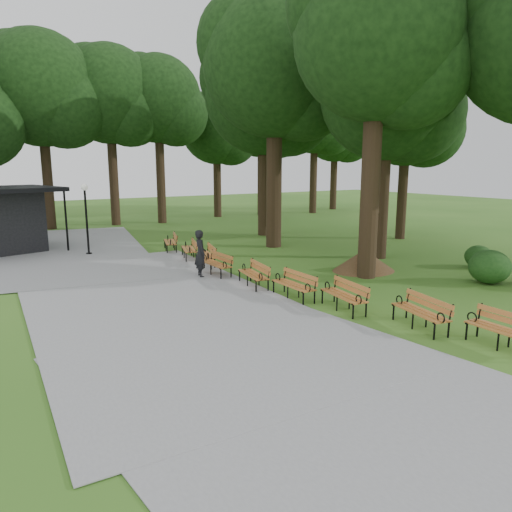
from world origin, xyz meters
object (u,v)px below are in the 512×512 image
bench_1 (420,312)px  bench_3 (293,285)px  bench_6 (206,255)px  dirt_mound (364,260)px  lawn_tree_0 (377,38)px  lawn_tree_1 (388,93)px  lawn_tree_4 (265,95)px  lawn_tree_5 (407,116)px  bench_7 (189,249)px  lawn_tree_2 (275,66)px  bench_5 (216,264)px  lamp_post (86,204)px  person (200,254)px  bench_2 (343,296)px  bench_4 (253,275)px  bench_0 (505,331)px  bench_8 (170,242)px

bench_1 → bench_3: 4.20m
bench_6 → dirt_mound: bearing=63.9°
bench_1 → bench_3: size_ratio=1.00×
lawn_tree_0 → lawn_tree_1: (3.28, 2.44, -1.31)m
lawn_tree_4 → dirt_mound: bearing=-100.6°
bench_1 → lawn_tree_5: lawn_tree_5 is taller
lawn_tree_5 → bench_7: bearing=175.5°
lawn_tree_5 → lawn_tree_2: bearing=168.1°
bench_3 → lawn_tree_4: size_ratio=0.16×
bench_5 → bench_1: bearing=11.1°
lamp_post → lawn_tree_5: bearing=-14.9°
person → bench_3: 4.48m
bench_2 → bench_3: same height
bench_4 → lawn_tree_4: 14.78m
lamp_post → bench_0: 18.28m
bench_1 → lawn_tree_0: (2.98, 4.92, 8.20)m
bench_8 → lawn_tree_1: bearing=64.7°
bench_5 → bench_8: (0.48, 5.94, 0.00)m
bench_6 → bench_8: 4.03m
dirt_mound → lawn_tree_1: 7.52m
person → bench_4: size_ratio=0.97×
dirt_mound → bench_7: size_ratio=1.19×
lamp_post → lawn_tree_0: size_ratio=0.29×
bench_0 → lawn_tree_0: (2.48, 6.92, 8.20)m
bench_2 → bench_6: same height
lamp_post → bench_5: size_ratio=1.79×
bench_7 → dirt_mound: bearing=56.9°
lamp_post → lawn_tree_5: size_ratio=0.35×
lawn_tree_0 → bench_8: bearing=114.6°
bench_5 → lawn_tree_4: 13.43m
lamp_post → bench_5: bearing=-65.0°
bench_0 → bench_2: (-1.13, 4.26, 0.00)m
lamp_post → bench_7: (3.70, -3.43, -1.98)m
lawn_tree_1 → bench_1: bearing=-130.4°
bench_4 → lawn_tree_2: lawn_tree_2 is taller
bench_0 → bench_7: (-1.83, 13.88, 0.00)m
bench_1 → bench_7: (-1.33, 11.88, 0.00)m
person → bench_1: 8.67m
lamp_post → bench_3: bearing=-71.0°
person → bench_6: (1.15, 1.92, -0.48)m
bench_6 → lawn_tree_1: lawn_tree_1 is taller
bench_1 → bench_6: 10.30m
person → lawn_tree_1: (8.69, -0.95, 6.42)m
bench_3 → bench_5: bearing=-171.3°
bench_0 → lawn_tree_5: bearing=140.3°
person → lamp_post: lamp_post is taller
bench_8 → lawn_tree_1: (7.56, -6.89, 6.89)m
bench_5 → lawn_tree_5: (13.42, 2.54, 6.51)m
bench_4 → lawn_tree_2: 12.02m
bench_6 → lawn_tree_2: size_ratio=0.15×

